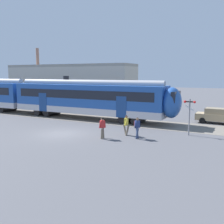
{
  "coord_description": "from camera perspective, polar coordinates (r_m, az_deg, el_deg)",
  "views": [
    {
      "loc": [
        13.38,
        -17.34,
        4.98
      ],
      "look_at": [
        3.06,
        3.3,
        1.6
      ],
      "focal_mm": 42.0,
      "sensor_mm": 36.0,
      "label": 1
    }
  ],
  "objects": [
    {
      "name": "ground_plane",
      "position": [
        22.46,
        -10.84,
        -4.63
      ],
      "size": [
        160.0,
        160.0,
        0.0
      ],
      "primitive_type": "plane",
      "color": "#515156"
    },
    {
      "name": "track_bed",
      "position": [
        36.57,
        -20.3,
        -0.01
      ],
      "size": [
        80.0,
        4.4,
        0.01
      ],
      "primitive_type": "cube",
      "color": "slate",
      "rests_on": "ground"
    },
    {
      "name": "commuter_train",
      "position": [
        34.55,
        -17.67,
        3.41
      ],
      "size": [
        38.05,
        3.07,
        4.73
      ],
      "color": "silver",
      "rests_on": "ground"
    },
    {
      "name": "pedestrian_red",
      "position": [
        20.2,
        -2.09,
        -3.14
      ],
      "size": [
        0.45,
        0.69,
        1.67
      ],
      "color": "#6B6051",
      "rests_on": "ground"
    },
    {
      "name": "pedestrian_yellow",
      "position": [
        21.29,
        3.11,
        -2.56
      ],
      "size": [
        0.64,
        0.53,
        1.67
      ],
      "color": "#6B6051",
      "rests_on": "ground"
    },
    {
      "name": "pedestrian_navy",
      "position": [
        20.29,
        5.49,
        -3.05
      ],
      "size": [
        0.54,
        0.67,
        1.67
      ],
      "color": "navy",
      "rests_on": "ground"
    },
    {
      "name": "parked_car_tan",
      "position": [
        28.44,
        21.78,
        -0.76
      ],
      "size": [
        4.06,
        1.88,
        1.54
      ],
      "color": "tan",
      "rests_on": "ground"
    },
    {
      "name": "crossing_signal",
      "position": [
        22.01,
        16.52,
        0.23
      ],
      "size": [
        0.96,
        0.21,
        3.0
      ],
      "color": "gray",
      "rests_on": "ground"
    },
    {
      "name": "background_building",
      "position": [
        42.31,
        -9.24,
        5.82
      ],
      "size": [
        21.27,
        5.0,
        9.2
      ],
      "color": "beige",
      "rests_on": "ground"
    }
  ]
}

